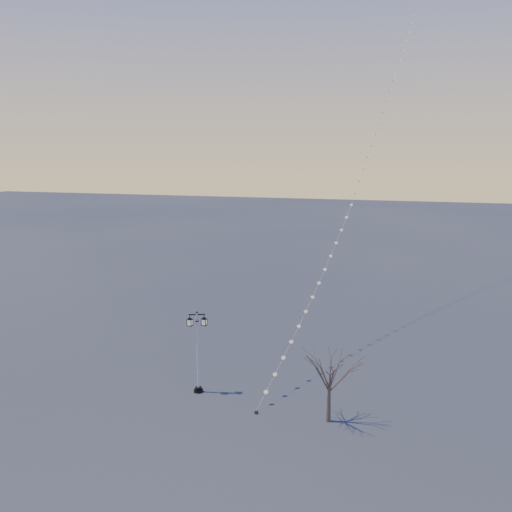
% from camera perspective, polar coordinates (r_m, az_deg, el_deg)
% --- Properties ---
extents(ground, '(300.00, 300.00, 0.00)m').
position_cam_1_polar(ground, '(32.34, -2.26, -15.75)').
color(ground, '#404140').
rests_on(ground, ground).
extents(street_lamp, '(1.24, 0.76, 5.11)m').
position_cam_1_polar(street_lamp, '(33.62, -6.11, -9.50)').
color(street_lamp, black).
rests_on(street_lamp, ground).
extents(bare_tree, '(2.46, 2.46, 4.08)m').
position_cam_1_polar(bare_tree, '(30.19, 7.68, -11.91)').
color(bare_tree, brown).
rests_on(bare_tree, ground).
extents(kite_train, '(6.33, 41.22, 30.16)m').
position_cam_1_polar(kite_train, '(47.86, 10.94, 11.12)').
color(kite_train, black).
rests_on(kite_train, ground).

